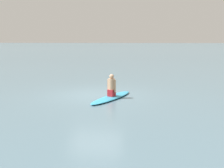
{
  "coord_description": "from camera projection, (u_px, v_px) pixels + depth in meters",
  "views": [
    {
      "loc": [
        12.28,
        2.06,
        2.57
      ],
      "look_at": [
        0.45,
        0.83,
        0.61
      ],
      "focal_mm": 43.33,
      "sensor_mm": 36.0,
      "label": 1
    }
  ],
  "objects": [
    {
      "name": "person_paddler",
      "position": [
        112.0,
        86.0,
        11.84
      ],
      "size": [
        0.4,
        0.42,
        0.97
      ],
      "rotation": [
        0.0,
        0.0,
        -0.41
      ],
      "color": "#A51E23",
      "rests_on": "surfboard"
    },
    {
      "name": "surfboard",
      "position": [
        112.0,
        97.0,
        11.92
      ],
      "size": [
        3.21,
        1.89,
        0.11
      ],
      "primitive_type": "ellipsoid",
      "rotation": [
        0.0,
        0.0,
        -0.41
      ],
      "color": "#339EC6",
      "rests_on": "ground"
    },
    {
      "name": "ground_plane",
      "position": [
        95.0,
        95.0,
        12.68
      ],
      "size": [
        400.0,
        400.0,
        0.0
      ],
      "primitive_type": "plane",
      "color": "slate"
    }
  ]
}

